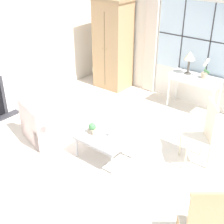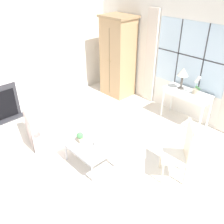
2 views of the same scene
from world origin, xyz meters
name	(u,v)px [view 1 (image 1 of 2)]	position (x,y,z in m)	size (l,w,h in m)	color
ground_plane	(108,162)	(0.00, 0.00, 0.00)	(14.00, 14.00, 0.00)	silver
wall_back_windowed	(196,44)	(0.00, 3.02, 1.39)	(7.20, 0.14, 2.80)	silver
wall_left	(18,44)	(-3.03, 0.60, 1.40)	(0.06, 7.20, 2.80)	silver
armoire	(113,44)	(-1.99, 2.63, 1.11)	(0.90, 0.71, 2.22)	tan
console_table	(195,80)	(0.23, 2.71, 0.71)	(1.11, 0.46, 0.80)	white
table_lamp	(190,57)	(0.03, 2.72, 1.19)	(0.24, 0.24, 0.51)	#4C4742
potted_orchid	(205,71)	(0.41, 2.72, 0.97)	(0.18, 0.14, 0.44)	tan
armchair_upholstered	(48,125)	(-1.42, -0.09, 0.26)	(1.05, 1.03, 0.76)	beige
side_chair_wooden	(203,131)	(1.20, 1.00, 0.62)	(0.62, 0.62, 1.13)	white
accent_chair_wooden	(203,221)	(1.98, -0.75, 0.60)	(0.62, 0.62, 1.09)	beige
coffee_table	(104,138)	(-0.16, 0.08, 0.39)	(0.89, 0.64, 0.43)	#BCBCC1
potted_plant_small	(92,128)	(-0.37, 0.04, 0.53)	(0.13, 0.13, 0.20)	tan
pillar_candle	(111,134)	(-0.07, 0.16, 0.48)	(0.10, 0.10, 0.11)	silver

